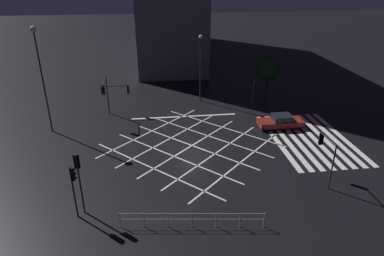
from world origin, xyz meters
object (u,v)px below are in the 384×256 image
Objects in this scene: traffic_light_nw_cross at (73,182)px; waiting_car at (281,122)px; traffic_light_se_main at (254,84)px; traffic_light_sw_main at (326,148)px; street_lamp_east at (39,60)px; traffic_light_ne_main at (105,91)px; traffic_light_nw_main at (78,172)px; street_lamp_west at (200,58)px; street_tree_near at (268,68)px; traffic_light_ne_cross at (120,92)px.

traffic_light_nw_cross reaches higher than waiting_car.
traffic_light_se_main reaches higher than traffic_light_sw_main.
street_lamp_east reaches higher than traffic_light_nw_cross.
traffic_light_nw_cross is 14.85m from street_lamp_east.
street_lamp_east is (-3.23, 21.01, 4.12)m from traffic_light_se_main.
traffic_light_ne_main is 17.95m from waiting_car.
traffic_light_sw_main is at bearing -84.35° from traffic_light_nw_main.
traffic_light_nw_cross is 22.73m from street_lamp_west.
street_tree_near is (18.64, -1.86, 0.89)m from traffic_light_sw_main.
street_lamp_west is at bearing 20.27° from traffic_light_sw_main.
traffic_light_ne_cross is 17.87m from street_tree_near.
traffic_light_ne_main reaches higher than waiting_car.
street_lamp_west is 11.75m from waiting_car.
traffic_light_ne_cross is 0.42× the size of street_lamp_west.
traffic_light_sw_main is at bearing -44.02° from traffic_light_ne_cross.
street_lamp_east is (-3.87, 6.47, 4.63)m from traffic_light_ne_cross.
traffic_light_ne_main is 21.63m from traffic_light_sw_main.
traffic_light_nw_cross is at bearing -95.59° from traffic_light_ne_cross.
waiting_car is at bearing -140.60° from street_lamp_west.
traffic_light_sw_main is 0.71× the size of street_tree_near.
waiting_car is (-4.07, -17.30, -2.58)m from traffic_light_ne_main.
waiting_car is (11.49, -17.64, -2.04)m from traffic_light_nw_cross.
traffic_light_ne_cross is 17.05m from waiting_car.
traffic_light_se_main is at bearing 45.63° from traffic_light_nw_cross.
traffic_light_se_main is 14.56m from traffic_light_ne_cross.
street_lamp_east is (-2.19, 5.13, 3.84)m from traffic_light_ne_main.
traffic_light_nw_main is (-15.10, 0.07, -0.13)m from traffic_light_ne_main.
traffic_light_nw_main is at bearing -44.68° from traffic_light_se_main.
street_lamp_west reaches higher than traffic_light_sw_main.
traffic_light_sw_main reaches higher than waiting_car.
street_lamp_west reaches higher than traffic_light_ne_main.
street_lamp_east is 1.99× the size of street_tree_near.
street_tree_near reaches higher than traffic_light_sw_main.
street_lamp_west is at bearing -28.38° from traffic_light_nw_main.
street_lamp_west is at bearing 112.49° from traffic_light_ne_main.
traffic_light_sw_main is at bearing 87.93° from waiting_car.
traffic_light_nw_cross is 1.13× the size of traffic_light_ne_cross.
traffic_light_nw_cross is 28.29m from street_tree_near.
street_lamp_west is (2.63, -9.07, 2.75)m from traffic_light_ne_cross.
traffic_light_se_main is 0.52× the size of street_lamp_west.
traffic_light_ne_main is 1.16× the size of traffic_light_nw_cross.
traffic_light_se_main is at bearing 4.26° from traffic_light_sw_main.
traffic_light_nw_main is at bearing 59.16° from traffic_light_nw_cross.
traffic_light_nw_cross is (-0.46, 0.27, -0.40)m from traffic_light_nw_main.
street_lamp_west is (17.72, 6.54, 2.51)m from traffic_light_sw_main.
traffic_light_ne_cross is 8.84m from street_lamp_east.
street_lamp_west is (19.41, -10.49, 2.09)m from traffic_light_nw_main.
traffic_light_ne_main is 15.10m from traffic_light_nw_main.
traffic_light_ne_cross reaches higher than waiting_car.
traffic_light_ne_main reaches higher than traffic_light_nw_cross.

